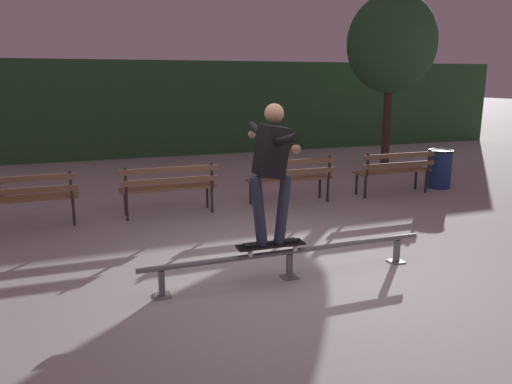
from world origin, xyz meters
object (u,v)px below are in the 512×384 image
at_px(tree_far_right, 391,44).
at_px(trash_can, 440,168).
at_px(park_bench_rightmost, 395,168).
at_px(park_bench_leftmost, 22,195).
at_px(grind_rail, 290,256).
at_px(park_bench_right_center, 292,175).
at_px(skateboarder, 271,163).
at_px(skateboard, 271,245).
at_px(park_bench_left_center, 169,184).

relative_size(tree_far_right, trash_can, 5.44).
xyz_separation_m(park_bench_rightmost, tree_far_right, (1.83, 2.99, 2.56)).
height_order(park_bench_leftmost, tree_far_right, tree_far_right).
xyz_separation_m(grind_rail, park_bench_right_center, (1.41, 3.11, 0.27)).
relative_size(grind_rail, park_bench_rightmost, 2.15).
relative_size(skateboarder, trash_can, 1.95).
bearing_deg(trash_can, park_bench_rightmost, -170.28).
relative_size(skateboard, tree_far_right, 0.18).
relative_size(park_bench_right_center, trash_can, 2.00).
bearing_deg(skateboard, trash_can, 32.93).
relative_size(skateboard, park_bench_right_center, 0.49).
height_order(skateboard, trash_can, trash_can).
bearing_deg(tree_far_right, park_bench_leftmost, -160.61).
relative_size(grind_rail, park_bench_left_center, 2.15).
height_order(skateboard, tree_far_right, tree_far_right).
bearing_deg(grind_rail, skateboard, -180.00).
xyz_separation_m(park_bench_left_center, park_bench_right_center, (2.22, 0.00, 0.00)).
xyz_separation_m(park_bench_left_center, park_bench_rightmost, (4.44, 0.00, 0.00)).
distance_m(skateboarder, park_bench_rightmost, 5.02).
distance_m(grind_rail, park_bench_leftmost, 4.35).
xyz_separation_m(skateboarder, park_bench_rightmost, (3.86, 3.11, -0.82)).
bearing_deg(park_bench_leftmost, trash_can, 1.57).
distance_m(park_bench_left_center, park_bench_rightmost, 4.44).
xyz_separation_m(skateboard, park_bench_right_center, (1.64, 3.11, 0.12)).
distance_m(park_bench_leftmost, trash_can, 7.93).
bearing_deg(grind_rail, park_bench_leftmost, 134.30).
bearing_deg(trash_can, park_bench_right_center, -176.43).
distance_m(skateboard, park_bench_right_center, 3.52).
xyz_separation_m(park_bench_left_center, tree_far_right, (6.27, 2.99, 2.56)).
xyz_separation_m(grind_rail, trash_can, (4.90, 3.32, 0.15)).
xyz_separation_m(park_bench_rightmost, trash_can, (1.27, 0.22, -0.12)).
bearing_deg(park_bench_left_center, park_bench_leftmost, 180.00).
height_order(grind_rail, trash_can, trash_can).
bearing_deg(skateboard, skateboarder, -1.14).
distance_m(grind_rail, skateboarder, 1.12).
xyz_separation_m(park_bench_right_center, tree_far_right, (4.05, 2.99, 2.56)).
relative_size(park_bench_rightmost, tree_far_right, 0.37).
xyz_separation_m(tree_far_right, trash_can, (-0.56, -2.77, -2.69)).
bearing_deg(trash_can, skateboard, -147.07).
height_order(park_bench_rightmost, tree_far_right, tree_far_right).
height_order(park_bench_leftmost, park_bench_right_center, same).
xyz_separation_m(skateboarder, tree_far_right, (5.69, 6.10, 1.74)).
height_order(park_bench_left_center, park_bench_rightmost, same).
distance_m(park_bench_rightmost, trash_can, 1.29).
relative_size(grind_rail, skateboard, 4.39).
relative_size(grind_rail, skateboarder, 2.21).
distance_m(grind_rail, tree_far_right, 8.66).
distance_m(park_bench_right_center, trash_can, 3.50).
height_order(skateboarder, park_bench_leftmost, skateboarder).
bearing_deg(park_bench_rightmost, park_bench_right_center, 180.00).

